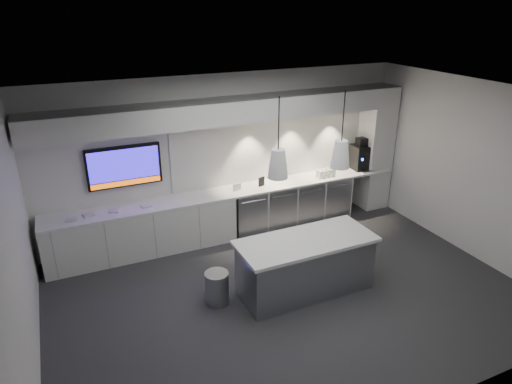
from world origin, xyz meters
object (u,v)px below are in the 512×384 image
wall_tv (124,166)px  coffee_machine (361,156)px  island (305,265)px  bin (217,288)px

wall_tv → coffee_machine: (4.75, -0.25, -0.39)m
wall_tv → island: 3.46m
island → bin: 1.37m
wall_tv → bin: (0.84, -2.20, -1.31)m
island → bin: size_ratio=4.19×
wall_tv → island: bearing=-48.6°
island → coffee_machine: bearing=40.0°
wall_tv → coffee_machine: wall_tv is taller
wall_tv → coffee_machine: size_ratio=1.88×
wall_tv → bin: size_ratio=2.50×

